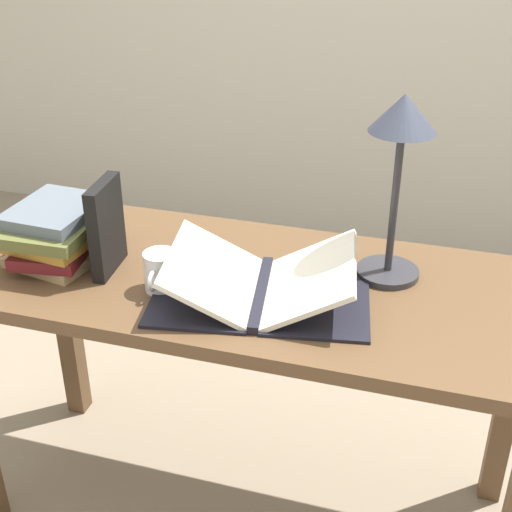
# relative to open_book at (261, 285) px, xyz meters

# --- Properties ---
(ground_plane) EXTENTS (12.00, 12.00, 0.00)m
(ground_plane) POSITION_rel_open_book_xyz_m (-0.06, 0.07, -0.81)
(ground_plane) COLOR gray
(reading_desk) EXTENTS (1.46, 0.60, 0.77)m
(reading_desk) POSITION_rel_open_book_xyz_m (-0.06, 0.07, -0.15)
(reading_desk) COLOR brown
(reading_desk) RESTS_ON ground_plane
(open_book) EXTENTS (0.54, 0.40, 0.11)m
(open_book) POSITION_rel_open_book_xyz_m (0.00, 0.00, 0.00)
(open_book) COLOR black
(open_book) RESTS_ON reading_desk
(book_stack_tall) EXTENTS (0.24, 0.29, 0.15)m
(book_stack_tall) POSITION_rel_open_book_xyz_m (-0.54, 0.03, 0.04)
(book_stack_tall) COLOR tan
(book_stack_tall) RESTS_ON reading_desk
(book_standing_upright) EXTENTS (0.04, 0.15, 0.23)m
(book_standing_upright) POSITION_rel_open_book_xyz_m (-0.39, 0.02, 0.08)
(book_standing_upright) COLOR black
(book_standing_upright) RESTS_ON reading_desk
(reading_lamp) EXTENTS (0.15, 0.15, 0.45)m
(reading_lamp) POSITION_rel_open_book_xyz_m (0.27, 0.18, 0.30)
(reading_lamp) COLOR #2D2D33
(reading_lamp) RESTS_ON reading_desk
(coffee_mug) EXTENTS (0.08, 0.11, 0.10)m
(coffee_mug) POSITION_rel_open_book_xyz_m (-0.23, -0.03, 0.01)
(coffee_mug) COLOR white
(coffee_mug) RESTS_ON reading_desk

